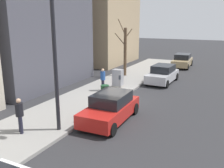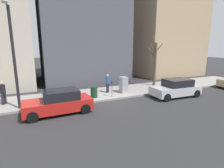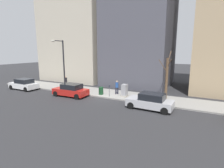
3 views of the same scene
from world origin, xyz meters
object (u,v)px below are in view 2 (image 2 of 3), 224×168
parked_car_silver (176,88)px  bare_tree (155,63)px  parked_car_red (59,102)px  trash_bin (94,92)px  utility_box (123,85)px  office_block_center (79,8)px  parking_meter (112,87)px  pedestrian_near_meter (108,82)px  pedestrian_midblock (3,92)px  streetlamp (13,50)px

parked_car_silver → bare_tree: bare_tree is taller
parked_car_red → trash_bin: parked_car_red is taller
trash_bin → utility_box: bearing=-82.2°
parked_car_red → trash_bin: bearing=-58.8°
office_block_center → parking_meter: bearing=179.6°
trash_bin → pedestrian_near_meter: pedestrian_near_meter is taller
parked_car_silver → parked_car_red: (0.19, 9.64, 0.00)m
parked_car_red → pedestrian_midblock: 4.53m
parked_car_red → bare_tree: 11.06m
streetlamp → office_block_center: office_block_center is taller
parked_car_red → parking_meter: (1.48, -4.41, 0.24)m
parking_meter → utility_box: size_ratio=0.94×
utility_box → pedestrian_near_meter: pedestrian_near_meter is taller
parking_meter → office_block_center: (9.89, -0.06, 7.90)m
streetlamp → trash_bin: bearing=-83.5°
office_block_center → pedestrian_near_meter: bearing=-178.9°
parking_meter → streetlamp: streetlamp is taller
bare_tree → parking_meter: bearing=110.2°
office_block_center → parked_car_red: bearing=158.5°
utility_box → pedestrian_near_meter: size_ratio=0.86×
parking_meter → pedestrian_near_meter: size_ratio=0.81×
streetlamp → trash_bin: 6.40m
parked_car_silver → office_block_center: size_ratio=0.24×
trash_bin → office_block_center: bearing=-8.8°
parked_car_red → utility_box: (2.33, -5.92, 0.11)m
parking_meter → utility_box: 1.74m
utility_box → bare_tree: 4.86m
parking_meter → trash_bin: 1.52m
utility_box → pedestrian_midblock: (0.61, 9.35, 0.24)m
pedestrian_near_meter → utility_box: bearing=111.2°
pedestrian_midblock → office_block_center: (8.43, -7.90, 7.80)m
parked_car_red → pedestrian_midblock: bearing=47.8°
streetlamp → bare_tree: 12.96m
parked_car_red → streetlamp: size_ratio=0.65×
bare_tree → trash_bin: bare_tree is taller
pedestrian_midblock → bare_tree: bearing=127.8°
streetlamp → trash_bin: streetlamp is taller
utility_box → trash_bin: 2.95m
utility_box → office_block_center: bearing=9.1°
parked_car_red → pedestrian_midblock: size_ratio=2.56×
parked_car_silver → bare_tree: 4.29m
trash_bin → pedestrian_midblock: (1.01, 6.44, 0.49)m
utility_box → streetlamp: bearing=97.0°
bare_tree → pedestrian_near_meter: (-0.68, 5.65, -1.44)m
trash_bin → pedestrian_near_meter: bearing=-57.7°
office_block_center → parked_car_silver: bearing=-155.9°
office_block_center → bare_tree: bearing=-143.0°
streetlamp → bare_tree: streetlamp is taller
bare_tree → pedestrian_near_meter: bearing=96.9°
streetlamp → utility_box: bearing=-83.0°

